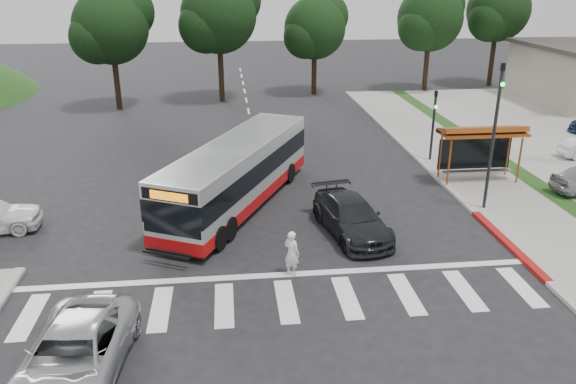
{
  "coord_description": "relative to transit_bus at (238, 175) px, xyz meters",
  "views": [
    {
      "loc": [
        -1.67,
        -20.51,
        9.88
      ],
      "look_at": [
        0.68,
        0.57,
        1.6
      ],
      "focal_mm": 35.0,
      "sensor_mm": 36.0,
      "label": 1
    }
  ],
  "objects": [
    {
      "name": "curb_east_red",
      "position": [
        10.29,
        -5.25,
        -1.39
      ],
      "size": [
        0.32,
        6.0,
        0.15
      ],
      "primitive_type": "cube",
      "color": "maroon",
      "rests_on": "ground"
    },
    {
      "name": "tree_north_c",
      "position": [
        -8.63,
        20.81,
        4.82
      ],
      "size": [
        6.16,
        5.74,
        9.3
      ],
      "color": "black",
      "rests_on": "ground"
    },
    {
      "name": "traffic_signal_ne_short",
      "position": [
        10.89,
        5.24,
        1.01
      ],
      "size": [
        0.18,
        0.37,
        4.0
      ],
      "color": "black",
      "rests_on": "ground"
    },
    {
      "name": "silver_suv_south",
      "position": [
        -4.53,
        -11.38,
        -0.73
      ],
      "size": [
        2.91,
        5.49,
        1.47
      ],
      "primitive_type": "imported",
      "rotation": [
        0.0,
        0.0,
        -0.09
      ],
      "color": "#AFB1B4",
      "rests_on": "ground"
    },
    {
      "name": "sidewalk_east",
      "position": [
        12.29,
        4.75,
        -1.41
      ],
      "size": [
        4.0,
        40.0,
        0.12
      ],
      "primitive_type": "cube",
      "color": "gray",
      "rests_on": "ground"
    },
    {
      "name": "tree_ne_b",
      "position": [
        24.37,
        26.81,
        5.45
      ],
      "size": [
        6.16,
        5.74,
        10.02
      ],
      "color": "black",
      "rests_on": "ground"
    },
    {
      "name": "traffic_signal_ne_tall",
      "position": [
        10.89,
        -1.76,
        2.41
      ],
      "size": [
        0.18,
        0.37,
        6.5
      ],
      "color": "black",
      "rests_on": "ground"
    },
    {
      "name": "transit_bus",
      "position": [
        0.0,
        0.0,
        0.0
      ],
      "size": [
        7.22,
        11.28,
        2.93
      ],
      "primitive_type": null,
      "rotation": [
        0.0,
        0.0,
        -0.46
      ],
      "color": "#ABAEB0",
      "rests_on": "ground"
    },
    {
      "name": "crosswalk_ladder",
      "position": [
        1.29,
        -8.25,
        -1.46
      ],
      "size": [
        18.0,
        2.6,
        0.01
      ],
      "primitive_type": "cube",
      "color": "silver",
      "rests_on": "ground"
    },
    {
      "name": "tree_north_a",
      "position": [
        -0.62,
        22.81,
        5.46
      ],
      "size": [
        6.6,
        6.15,
        10.17
      ],
      "color": "black",
      "rests_on": "ground"
    },
    {
      "name": "tree_ne_a",
      "position": [
        17.37,
        24.81,
        4.92
      ],
      "size": [
        6.16,
        5.74,
        9.3
      ],
      "color": "black",
      "rests_on": "parking_lot"
    },
    {
      "name": "curb_east",
      "position": [
        10.29,
        4.75,
        -1.39
      ],
      "size": [
        0.3,
        40.0,
        0.15
      ],
      "primitive_type": "cube",
      "color": "#9E9991",
      "rests_on": "ground"
    },
    {
      "name": "dark_sedan",
      "position": [
        4.45,
        -3.49,
        -0.74
      ],
      "size": [
        2.91,
        5.3,
        1.46
      ],
      "primitive_type": "imported",
      "rotation": [
        0.0,
        0.0,
        0.18
      ],
      "color": "black",
      "rests_on": "ground"
    },
    {
      "name": "bus_shelter",
      "position": [
        12.09,
        1.85,
        0.88
      ],
      "size": [
        4.2,
        1.6,
        2.86
      ],
      "color": "#994919",
      "rests_on": "sidewalk_east"
    },
    {
      "name": "pedestrian",
      "position": [
        1.67,
        -6.54,
        -0.64
      ],
      "size": [
        0.72,
        0.7,
        1.66
      ],
      "primitive_type": "imported",
      "rotation": [
        0.0,
        0.0,
        2.43
      ],
      "color": "white",
      "rests_on": "ground"
    },
    {
      "name": "ground",
      "position": [
        1.29,
        -3.25,
        -1.47
      ],
      "size": [
        140.0,
        140.0,
        0.0
      ],
      "primitive_type": "plane",
      "color": "black",
      "rests_on": "ground"
    },
    {
      "name": "tree_north_b",
      "position": [
        7.37,
        24.81,
        4.19
      ],
      "size": [
        5.72,
        5.33,
        8.43
      ],
      "color": "black",
      "rests_on": "ground"
    }
  ]
}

